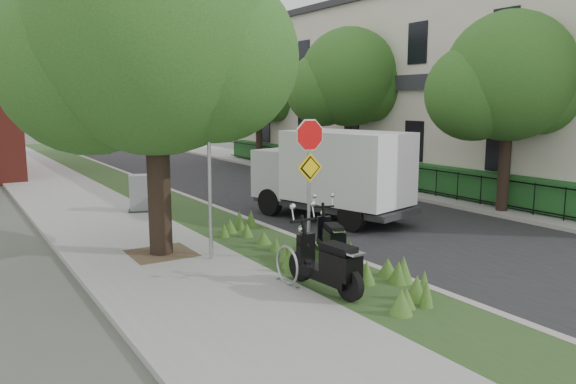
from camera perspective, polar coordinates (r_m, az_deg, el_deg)
name	(u,v)px	position (r m, az deg, el deg)	size (l,w,h in m)	color
ground	(375,262)	(12.92, 8.79, -7.00)	(120.00, 120.00, 0.00)	#4C5147
sidewalk_near	(82,207)	(20.07, -20.21, -1.45)	(3.50, 60.00, 0.12)	gray
verge	(161,200)	(20.78, -12.79, -0.75)	(2.00, 60.00, 0.12)	#27421C
kerb_near	(187,197)	(21.12, -10.23, -0.49)	(0.20, 60.00, 0.13)	#9E9991
road	(269,191)	(22.63, -1.97, 0.15)	(7.00, 60.00, 0.01)	black
kerb_far	(338,182)	(24.53, 5.13, 0.97)	(0.20, 60.00, 0.13)	#9E9991
footpath_far	(368,180)	(25.59, 8.18, 1.24)	(3.20, 60.00, 0.12)	gray
street_tree_main	(149,44)	(12.94, -13.92, 14.36)	(6.21, 5.54, 7.66)	black
bare_post	(209,169)	(12.30, -7.99, 2.29)	(0.08, 0.08, 4.00)	#A5A8AD
bike_hoop	(287,265)	(10.77, -0.08, -7.45)	(0.06, 0.78, 0.77)	#A5A8AD
sign_assembly	(309,160)	(12.09, 2.20, 3.24)	(0.94, 0.08, 3.22)	#A5A8AD
fence_far	(351,168)	(24.88, 6.44, 2.47)	(0.04, 24.00, 1.00)	black
hedge_far	(364,167)	(25.32, 7.69, 2.56)	(1.00, 24.00, 1.10)	#19481E
terrace_houses	(425,88)	(27.58, 13.70, 10.19)	(7.40, 26.40, 8.20)	beige
far_tree_a	(507,83)	(18.92, 21.33, 10.27)	(4.60, 4.10, 6.22)	black
far_tree_b	(347,82)	(24.59, 6.04, 11.03)	(4.83, 4.31, 6.56)	black
far_tree_c	(257,94)	(31.29, -3.12, 9.92)	(4.37, 3.89, 5.93)	black
scooter_near	(332,269)	(10.29, 4.48, -7.80)	(0.51, 1.99, 0.95)	black
scooter_far	(332,242)	(12.44, 4.45, -5.08)	(0.77, 1.65, 0.82)	black
box_truck	(334,171)	(16.96, 4.65, 2.16)	(3.19, 5.42, 2.30)	#262628
utility_cabinet	(142,194)	(18.38, -14.59, -0.16)	(1.01, 0.82, 1.16)	#262628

